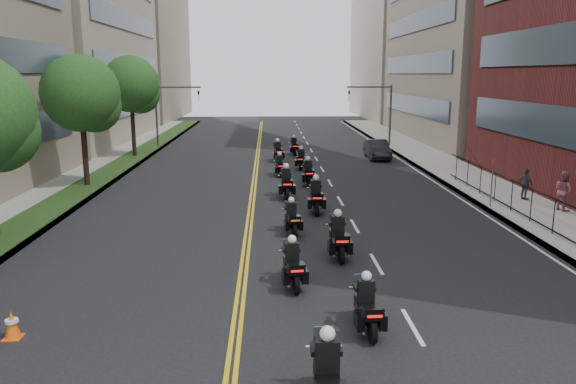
% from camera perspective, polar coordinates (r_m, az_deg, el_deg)
% --- Properties ---
extents(sidewalk_right, '(4.00, 90.00, 0.15)m').
position_cam_1_polar(sidewalk_right, '(36.52, 18.15, 1.10)').
color(sidewalk_right, gray).
rests_on(sidewalk_right, ground).
extents(sidewalk_left, '(4.00, 90.00, 0.15)m').
position_cam_1_polar(sidewalk_left, '(36.13, -20.43, 0.83)').
color(sidewalk_left, gray).
rests_on(sidewalk_left, ground).
extents(grass_strip, '(2.00, 90.00, 0.04)m').
position_cam_1_polar(grass_strip, '(35.87, -19.23, 0.99)').
color(grass_strip, '#1E3C16').
rests_on(grass_strip, sidewalk_left).
extents(building_right_far, '(15.00, 28.00, 26.00)m').
position_cam_1_polar(building_right_far, '(89.66, 12.69, 15.77)').
color(building_right_far, '#9D977F').
rests_on(building_right_far, ground).
extents(building_left_far, '(16.00, 28.00, 26.00)m').
position_cam_1_polar(building_left_far, '(89.50, -16.52, 15.58)').
color(building_left_far, '#7D6E5B').
rests_on(building_left_far, ground).
extents(iron_fence, '(0.05, 28.00, 1.50)m').
position_cam_1_polar(iron_fence, '(24.36, 26.46, -2.78)').
color(iron_fence, black).
rests_on(iron_fence, sidewalk_right).
extents(street_trees, '(4.40, 38.40, 7.98)m').
position_cam_1_polar(street_trees, '(29.24, -23.26, 8.17)').
color(street_trees, black).
rests_on(street_trees, ground).
extents(traffic_signal_right, '(4.09, 0.20, 5.60)m').
position_cam_1_polar(traffic_signal_right, '(51.74, 9.34, 8.60)').
color(traffic_signal_right, '#3F3F44').
rests_on(traffic_signal_right, ground).
extents(traffic_signal_left, '(4.09, 0.20, 5.60)m').
position_cam_1_polar(traffic_signal_left, '(51.53, -12.19, 8.48)').
color(traffic_signal_left, '#3F3F44').
rests_on(traffic_signal_left, ground).
extents(motorcycle_0, '(0.56, 2.44, 1.81)m').
position_cam_1_polar(motorcycle_0, '(11.49, 4.04, -18.69)').
color(motorcycle_0, black).
rests_on(motorcycle_0, ground).
extents(motorcycle_1, '(0.52, 2.16, 1.59)m').
position_cam_1_polar(motorcycle_1, '(14.94, 8.00, -11.59)').
color(motorcycle_1, black).
rests_on(motorcycle_1, ground).
extents(motorcycle_2, '(0.64, 2.21, 1.63)m').
position_cam_1_polar(motorcycle_2, '(17.73, 0.47, -7.57)').
color(motorcycle_2, black).
rests_on(motorcycle_2, ground).
extents(motorcycle_3, '(0.56, 2.40, 1.77)m').
position_cam_1_polar(motorcycle_3, '(20.49, 5.11, -4.74)').
color(motorcycle_3, black).
rests_on(motorcycle_3, ground).
extents(motorcycle_4, '(0.62, 2.07, 1.53)m').
position_cam_1_polar(motorcycle_4, '(23.46, 0.38, -2.78)').
color(motorcycle_4, black).
rests_on(motorcycle_4, ground).
extents(motorcycle_5, '(0.57, 2.47, 1.82)m').
position_cam_1_polar(motorcycle_5, '(27.03, 2.86, -0.57)').
color(motorcycle_5, black).
rests_on(motorcycle_5, ground).
extents(motorcycle_6, '(0.59, 2.53, 1.87)m').
position_cam_1_polar(motorcycle_6, '(30.14, -0.18, 0.79)').
color(motorcycle_6, black).
rests_on(motorcycle_6, ground).
extents(motorcycle_7, '(0.55, 2.38, 1.76)m').
position_cam_1_polar(motorcycle_7, '(33.57, 2.06, 1.86)').
color(motorcycle_7, black).
rests_on(motorcycle_7, ground).
extents(motorcycle_8, '(0.59, 2.13, 1.57)m').
position_cam_1_polar(motorcycle_8, '(36.66, -0.85, 2.60)').
color(motorcycle_8, black).
rests_on(motorcycle_8, ground).
extents(motorcycle_9, '(0.66, 2.17, 1.61)m').
position_cam_1_polar(motorcycle_9, '(39.42, 1.33, 3.28)').
color(motorcycle_9, black).
rests_on(motorcycle_9, ground).
extents(motorcycle_10, '(0.72, 2.37, 1.75)m').
position_cam_1_polar(motorcycle_10, '(42.78, -1.05, 4.04)').
color(motorcycle_10, black).
rests_on(motorcycle_10, ground).
extents(motorcycle_11, '(0.56, 2.23, 1.64)m').
position_cam_1_polar(motorcycle_11, '(46.39, 0.62, 4.60)').
color(motorcycle_11, black).
rests_on(motorcycle_11, ground).
extents(parked_sedan, '(1.59, 4.47, 1.47)m').
position_cam_1_polar(parked_sedan, '(44.75, 9.05, 4.30)').
color(parked_sedan, black).
rests_on(parked_sedan, ground).
extents(pedestrian_b, '(0.90, 1.05, 1.89)m').
position_cam_1_polar(pedestrian_b, '(29.79, 26.21, 0.12)').
color(pedestrian_b, '#94505F').
rests_on(pedestrian_b, sidewalk_right).
extents(pedestrian_c, '(0.65, 1.03, 1.64)m').
position_cam_1_polar(pedestrian_c, '(31.46, 22.99, 0.73)').
color(pedestrian_c, '#3B3A41').
rests_on(pedestrian_c, sidewalk_right).
extents(traffic_cone, '(0.44, 0.44, 0.73)m').
position_cam_1_polar(traffic_cone, '(16.11, -26.23, -12.03)').
color(traffic_cone, '#FF600D').
rests_on(traffic_cone, ground).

